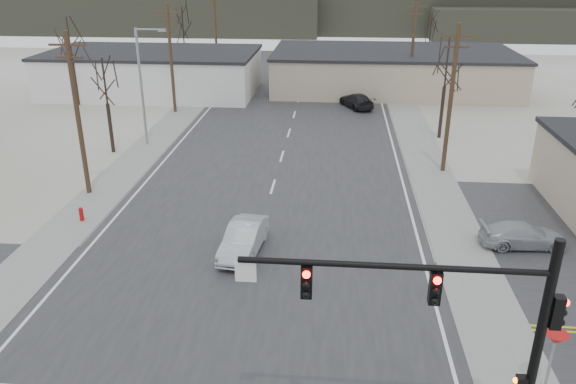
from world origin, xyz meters
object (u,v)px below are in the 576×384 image
at_px(car_far_b, 247,69).
at_px(fire_hydrant, 81,214).
at_px(sedan_crossing, 244,239).
at_px(car_far_a, 356,101).
at_px(traffic_signal_mast, 472,318).
at_px(car_parked_silver, 523,235).

bearing_deg(car_far_b, fire_hydrant, -106.65).
height_order(sedan_crossing, car_far_a, sedan_crossing).
relative_size(traffic_signal_mast, car_far_a, 1.88).
relative_size(fire_hydrant, car_far_b, 0.19).
height_order(traffic_signal_mast, sedan_crossing, traffic_signal_mast).
relative_size(car_far_a, car_parked_silver, 1.10).
bearing_deg(fire_hydrant, car_far_a, 59.39).
xyz_separation_m(fire_hydrant, sedan_crossing, (9.74, -2.80, 0.35)).
relative_size(traffic_signal_mast, sedan_crossing, 1.96).
bearing_deg(car_far_a, car_far_b, -73.54).
relative_size(sedan_crossing, car_far_b, 0.99).
height_order(sedan_crossing, car_parked_silver, sedan_crossing).
height_order(traffic_signal_mast, car_far_b, traffic_signal_mast).
distance_m(fire_hydrant, car_far_a, 31.60).
height_order(fire_hydrant, car_parked_silver, car_parked_silver).
bearing_deg(car_parked_silver, car_far_b, 21.53).
bearing_deg(car_far_b, sedan_crossing, -94.10).
relative_size(car_far_b, car_parked_silver, 1.07).
distance_m(traffic_signal_mast, car_far_a, 41.63).
distance_m(car_far_b, car_parked_silver, 48.03).
bearing_deg(car_parked_silver, sedan_crossing, 93.13).
relative_size(sedan_crossing, car_far_a, 0.96).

